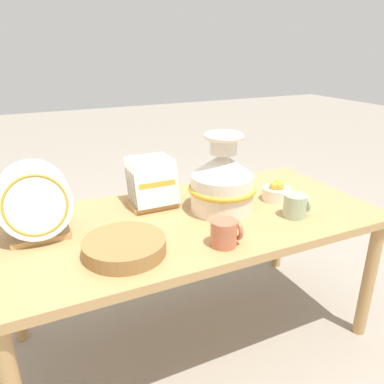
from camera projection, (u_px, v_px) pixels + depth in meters
ground_plane at (192, 334)px, 1.78m from camera, size 14.00×14.00×0.00m
display_table at (192, 231)px, 1.57m from camera, size 1.56×0.75×0.62m
ceramic_vase at (222, 180)px, 1.56m from camera, size 0.29×0.29×0.34m
dish_rack_round_plates at (36, 207)px, 1.34m from camera, size 0.25×0.20×0.27m
dish_rack_square_plates at (152, 188)px, 1.63m from camera, size 0.20×0.19×0.21m
wicker_charger_stack at (125, 247)px, 1.27m from camera, size 0.28×0.28×0.05m
mug_terracotta_glaze at (226, 232)px, 1.32m from camera, size 0.10×0.10×0.10m
mug_sage_glaze at (296, 205)px, 1.54m from camera, size 0.10×0.10×0.10m
fruit_bowl at (276, 192)px, 1.71m from camera, size 0.13×0.13×0.09m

